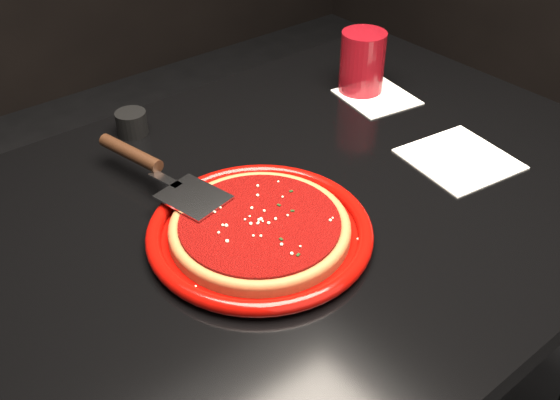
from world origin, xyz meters
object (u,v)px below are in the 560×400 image
(plate, at_px, (260,231))
(table, at_px, (284,362))
(ramekin, at_px, (132,123))
(cup, at_px, (362,62))
(pizza_server, at_px, (160,171))

(plate, bearing_deg, table, 28.31)
(table, height_order, ramekin, ramekin)
(plate, xyz_separation_m, cup, (0.42, 0.23, 0.05))
(pizza_server, xyz_separation_m, ramekin, (0.05, 0.19, -0.02))
(table, relative_size, cup, 10.10)
(table, xyz_separation_m, ramekin, (-0.08, 0.32, 0.40))
(table, distance_m, plate, 0.40)
(pizza_server, relative_size, ramekin, 5.80)
(plate, height_order, pizza_server, pizza_server)
(plate, distance_m, cup, 0.49)
(table, bearing_deg, plate, -151.69)
(pizza_server, bearing_deg, cup, -6.26)
(table, distance_m, pizza_server, 0.46)
(cup, bearing_deg, pizza_server, -173.66)
(plate, xyz_separation_m, ramekin, (-0.00, 0.36, 0.01))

